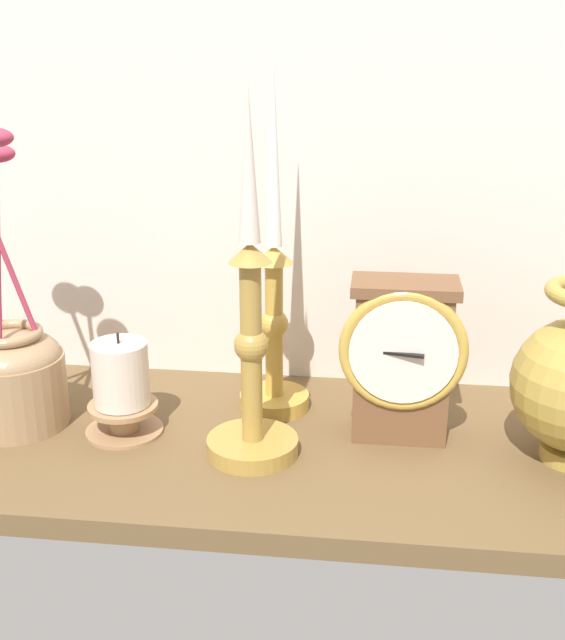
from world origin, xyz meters
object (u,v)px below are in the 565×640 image
(brass_vase_jar, at_px, (11,367))
(pillar_candle_front, at_px, (122,389))
(candlestick_tall_center, at_px, (274,310))
(mantel_clock, at_px, (402,358))
(candlestick_tall_left, at_px, (251,352))

(brass_vase_jar, bearing_deg, pillar_candle_front, -1.74)
(brass_vase_jar, xyz_separation_m, pillar_candle_front, (0.13, -0.00, -0.02))
(candlestick_tall_center, relative_size, pillar_candle_front, 3.50)
(mantel_clock, bearing_deg, pillar_candle_front, -174.99)
(mantel_clock, xyz_separation_m, pillar_candle_front, (-0.31, -0.03, -0.04))
(brass_vase_jar, distance_m, pillar_candle_front, 0.13)
(brass_vase_jar, bearing_deg, candlestick_tall_left, -7.08)
(brass_vase_jar, height_order, pillar_candle_front, brass_vase_jar)
(brass_vase_jar, relative_size, pillar_candle_front, 2.92)
(mantel_clock, xyz_separation_m, brass_vase_jar, (-0.43, -0.02, -0.02))
(candlestick_tall_center, bearing_deg, pillar_candle_front, -152.44)
(candlestick_tall_center, distance_m, pillar_candle_front, 0.19)
(candlestick_tall_center, height_order, pillar_candle_front, candlestick_tall_center)
(candlestick_tall_left, bearing_deg, candlestick_tall_center, 85.87)
(pillar_candle_front, bearing_deg, candlestick_tall_center, 27.56)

